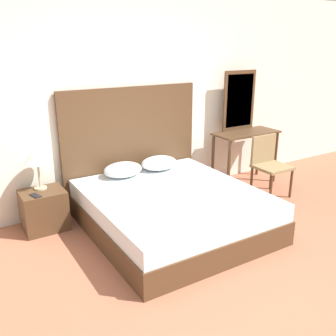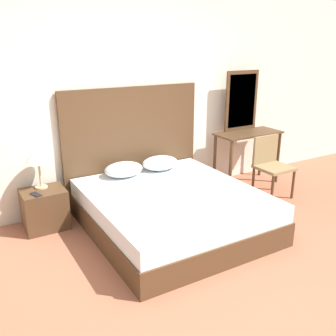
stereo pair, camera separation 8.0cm
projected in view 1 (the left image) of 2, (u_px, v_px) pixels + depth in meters
ground_plane at (240, 293)px, 3.23m from camera, size 16.00×16.00×0.00m
wall_back at (119, 101)px, 4.73m from camera, size 10.00×0.06×2.70m
bed at (173, 210)px, 4.27m from camera, size 1.80×1.98×0.46m
headboard at (132, 145)px, 4.92m from camera, size 1.89×0.05×1.52m
pillow_left at (123, 170)px, 4.65m from camera, size 0.49×0.37×0.17m
pillow_right at (159, 163)px, 4.90m from camera, size 0.49×0.37×0.17m
phone_on_bed at (173, 186)px, 4.33m from camera, size 0.11×0.16×0.01m
nightstand at (44, 210)px, 4.27m from camera, size 0.48×0.41×0.46m
table_lamp at (37, 156)px, 4.14m from camera, size 0.30×0.30×0.49m
phone_on_nightstand at (35, 196)px, 4.06m from camera, size 0.11×0.16×0.01m
vanity_desk at (246, 142)px, 5.54m from camera, size 1.00×0.44×0.80m
vanity_mirror at (239, 101)px, 5.51m from camera, size 0.58×0.03×0.87m
chair at (269, 162)px, 5.18m from camera, size 0.45×0.43×0.83m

